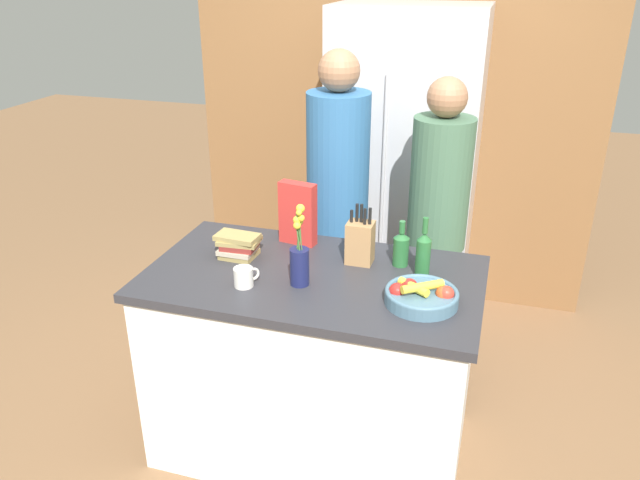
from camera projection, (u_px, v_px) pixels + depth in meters
name	position (u px, v px, depth m)	size (l,w,h in m)	color
ground_plane	(314.00, 441.00, 3.11)	(14.00, 14.00, 0.00)	brown
kitchen_island	(314.00, 363.00, 2.92)	(1.47, 0.83, 0.94)	silver
back_wall_wood	(393.00, 108.00, 4.11)	(2.67, 0.12, 2.60)	brown
refrigerator	(403.00, 172.00, 3.89)	(0.87, 0.62, 1.97)	#B7B7BC
fruit_bowl	(421.00, 295.00, 2.48)	(0.29, 0.29, 0.10)	slate
knife_block	(360.00, 242.00, 2.80)	(0.12, 0.10, 0.28)	#A87A4C
flower_vase	(299.00, 258.00, 2.60)	(0.08, 0.08, 0.36)	#191E4C
cereal_box	(298.00, 213.00, 2.97)	(0.19, 0.09, 0.31)	red
coffee_mug	(244.00, 277.00, 2.61)	(0.09, 0.10, 0.08)	silver
book_stack	(239.00, 245.00, 2.87)	(0.20, 0.15, 0.11)	#99844C
bottle_oil	(401.00, 248.00, 2.78)	(0.07, 0.07, 0.21)	#286633
bottle_vinegar	(423.00, 253.00, 2.67)	(0.06, 0.06, 0.27)	#286633
person_at_sink	(337.00, 199.00, 3.33)	(0.33, 0.33, 1.80)	#383842
person_in_blue	(437.00, 219.00, 3.24)	(0.31, 0.31, 1.69)	#383842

